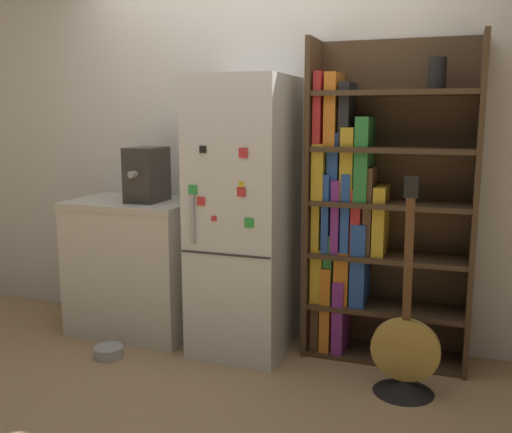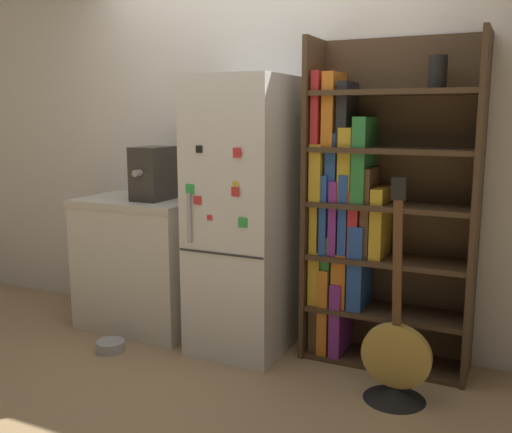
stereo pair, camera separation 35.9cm
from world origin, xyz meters
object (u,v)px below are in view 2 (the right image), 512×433
Objects in this scene: pet_bowl at (111,345)px; guitar at (395,369)px; bookshelf at (367,217)px; espresso_machine at (153,173)px; refrigerator at (245,216)px.

guitar is at bearing 4.60° from pet_bowl.
bookshelf reaches higher than pet_bowl.
pet_bowl is at bearing -95.72° from espresso_machine.
guitar is 1.80m from pet_bowl.
guitar reaches higher than pet_bowl.
refrigerator is 4.80× the size of espresso_machine.
bookshelf reaches higher than guitar.
espresso_machine reaches higher than guitar.
refrigerator is 0.74m from espresso_machine.
bookshelf is at bearing 122.34° from guitar.
bookshelf reaches higher than refrigerator.
guitar is at bearing -10.15° from espresso_machine.
guitar is 6.54× the size of pet_bowl.
espresso_machine is at bearing 84.28° from pet_bowl.
refrigerator is at bearing -167.07° from bookshelf.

